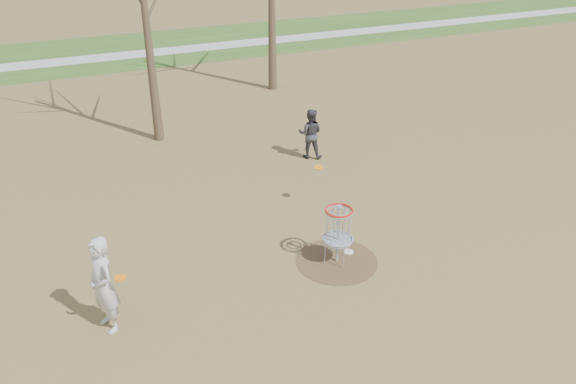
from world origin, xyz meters
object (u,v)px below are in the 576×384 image
(disc_grounded, at_px, (348,252))
(disc_golf_basket, at_px, (338,226))
(player_throwing, at_px, (310,134))
(player_standing, at_px, (103,285))

(disc_grounded, xyz_separation_m, disc_golf_basket, (-0.40, -0.18, 0.89))
(player_throwing, height_order, disc_golf_basket, player_throwing)
(player_standing, distance_m, disc_golf_basket, 4.85)
(player_standing, height_order, disc_golf_basket, player_standing)
(player_throwing, xyz_separation_m, disc_golf_basket, (-1.89, -5.21, 0.15))
(player_standing, xyz_separation_m, disc_grounded, (5.25, 0.33, -0.94))
(player_standing, bearing_deg, disc_grounded, 75.41)
(player_standing, relative_size, disc_golf_basket, 1.42)
(player_standing, relative_size, player_throwing, 1.24)
(player_throwing, distance_m, disc_grounded, 5.29)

